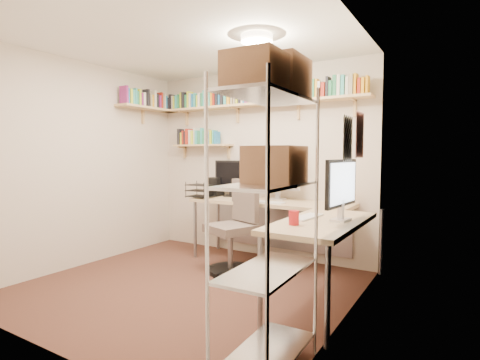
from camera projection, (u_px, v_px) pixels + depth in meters
ground at (188, 286)px, 3.89m from camera, size 3.20×3.20×0.00m
room_shell at (187, 137)px, 3.78m from camera, size 3.24×3.04×2.52m
wall_shelves at (224, 106)px, 5.06m from camera, size 3.12×1.09×0.80m
corner_desk at (271, 205)px, 4.36m from camera, size 2.43×2.01×1.37m
office_chair at (235, 233)px, 4.36m from camera, size 0.61×0.62×1.07m
wire_rack at (271, 140)px, 2.26m from camera, size 0.41×0.79×1.97m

